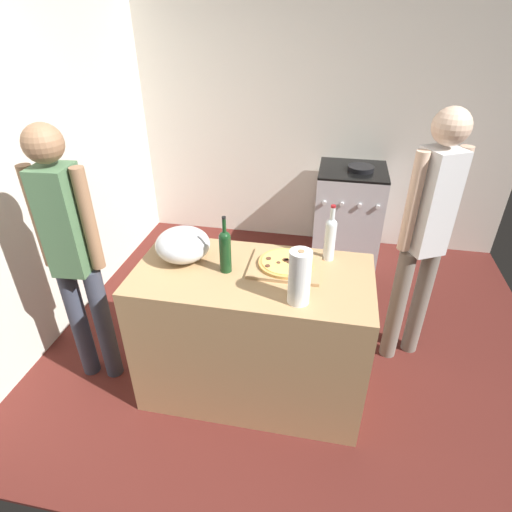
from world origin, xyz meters
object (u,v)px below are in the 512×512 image
stove (348,215)px  mixing_bowl (183,245)px  paper_towel_roll (300,277)px  person_in_red (426,231)px  wine_bottle_dark (330,237)px  pizza (286,263)px  person_in_stripes (72,250)px  wine_bottle_green (225,249)px

stove → mixing_bowl: bearing=-119.7°
paper_towel_roll → person_in_red: size_ratio=0.17×
wine_bottle_dark → person_in_red: 0.64m
pizza → wine_bottle_dark: (0.23, 0.14, 0.12)m
mixing_bowl → pizza: bearing=2.1°
wine_bottle_dark → person_in_red: bearing=26.4°
person_in_red → wine_bottle_dark: bearing=-153.6°
person_in_red → mixing_bowl: bearing=-162.3°
paper_towel_roll → person_in_red: (0.70, 0.73, -0.05)m
mixing_bowl → paper_towel_roll: 0.75m
wine_bottle_dark → person_in_red: person_in_red is taller
pizza → person_in_red: bearing=27.9°
mixing_bowl → wine_bottle_dark: size_ratio=0.92×
stove → person_in_stripes: bearing=-130.5°
mixing_bowl → person_in_red: 1.47m
wine_bottle_dark → stove: wine_bottle_dark is taller
paper_towel_roll → wine_bottle_dark: bearing=73.7°
person_in_red → stove: bearing=108.2°
wine_bottle_dark → person_in_stripes: bearing=-167.8°
mixing_bowl → paper_towel_roll: paper_towel_roll is taller
person_in_stripes → mixing_bowl: bearing=13.6°
pizza → stove: (0.39, 1.70, -0.47)m
person_in_stripes → wine_bottle_green: bearing=4.7°
pizza → wine_bottle_green: wine_bottle_green is taller
mixing_bowl → wine_bottle_green: (0.27, -0.07, 0.04)m
mixing_bowl → stove: 2.05m
person_in_red → wine_bottle_green: bearing=-155.1°
pizza → wine_bottle_dark: bearing=31.5°
paper_towel_roll → person_in_red: 1.01m
stove → person_in_red: bearing=-71.8°
pizza → stove: size_ratio=0.32×
wine_bottle_green → person_in_stripes: 0.90m
person_in_stripes → person_in_red: (2.02, 0.60, 0.02)m
paper_towel_roll → wine_bottle_green: bearing=154.6°
pizza → mixing_bowl: (-0.60, -0.02, 0.06)m
wine_bottle_green → mixing_bowl: bearing=164.6°
wine_bottle_green → stove: wine_bottle_green is taller
pizza → wine_bottle_green: size_ratio=0.92×
paper_towel_roll → wine_bottle_green: 0.47m
stove → pizza: bearing=-102.8°
pizza → mixing_bowl: size_ratio=0.98×
mixing_bowl → person_in_stripes: size_ratio=0.19×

